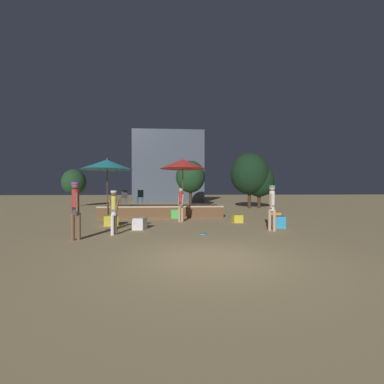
# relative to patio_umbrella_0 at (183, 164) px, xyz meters

# --- Properties ---
(ground_plane) EXTENTS (120.00, 120.00, 0.00)m
(ground_plane) POSITION_rel_patio_umbrella_0_xyz_m (0.32, -8.33, -3.06)
(ground_plane) COLOR tan
(wooden_deck) EXTENTS (7.11, 2.87, 0.69)m
(wooden_deck) POSITION_rel_patio_umbrella_0_xyz_m (-1.22, 1.44, -2.75)
(wooden_deck) COLOR brown
(wooden_deck) RESTS_ON ground
(patio_umbrella_0) EXTENTS (2.57, 2.57, 3.41)m
(patio_umbrella_0) POSITION_rel_patio_umbrella_0_xyz_m (0.00, 0.00, 0.00)
(patio_umbrella_0) COLOR brown
(patio_umbrella_0) RESTS_ON ground
(patio_umbrella_1) EXTENTS (2.79, 2.79, 3.34)m
(patio_umbrella_1) POSITION_rel_patio_umbrella_0_xyz_m (-4.15, -0.10, -0.07)
(patio_umbrella_1) COLOR brown
(patio_umbrella_1) RESTS_ON ground
(cube_seat_0) EXTENTS (0.48, 0.48, 0.38)m
(cube_seat_0) POSITION_rel_patio_umbrella_0_xyz_m (2.63, -1.99, -2.86)
(cube_seat_0) COLOR yellow
(cube_seat_0) RESTS_ON ground
(cube_seat_1) EXTENTS (0.65, 0.65, 0.50)m
(cube_seat_1) POSITION_rel_patio_umbrella_0_xyz_m (3.94, -3.70, -2.81)
(cube_seat_1) COLOR #2D9EDB
(cube_seat_1) RESTS_ON ground
(cube_seat_2) EXTENTS (0.72, 0.72, 0.45)m
(cube_seat_2) POSITION_rel_patio_umbrella_0_xyz_m (-3.37, -2.53, -2.83)
(cube_seat_2) COLOR yellow
(cube_seat_2) RESTS_ON ground
(cube_seat_3) EXTENTS (0.59, 0.59, 0.48)m
(cube_seat_3) POSITION_rel_patio_umbrella_0_xyz_m (-1.93, -3.79, -2.82)
(cube_seat_3) COLOR white
(cube_seat_3) RESTS_ON ground
(cube_seat_4) EXTENTS (0.76, 0.76, 0.40)m
(cube_seat_4) POSITION_rel_patio_umbrella_0_xyz_m (5.02, -0.87, -2.86)
(cube_seat_4) COLOR orange
(cube_seat_4) RESTS_ON ground
(cube_seat_5) EXTENTS (0.74, 0.74, 0.48)m
(cube_seat_5) POSITION_rel_patio_umbrella_0_xyz_m (-0.32, 0.24, -2.81)
(cube_seat_5) COLOR #4CC651
(cube_seat_5) RESTS_ON ground
(person_0) EXTENTS (0.32, 0.44, 1.71)m
(person_0) POSITION_rel_patio_umbrella_0_xyz_m (-0.16, -1.57, -2.13)
(person_0) COLOR tan
(person_0) RESTS_ON ground
(person_1) EXTENTS (0.32, 0.45, 1.82)m
(person_1) POSITION_rel_patio_umbrella_0_xyz_m (3.36, -4.56, -2.01)
(person_1) COLOR tan
(person_1) RESTS_ON ground
(person_2) EXTENTS (0.35, 0.48, 1.90)m
(person_2) POSITION_rel_patio_umbrella_0_xyz_m (-3.73, -5.84, -1.95)
(person_2) COLOR brown
(person_2) RESTS_ON ground
(person_3) EXTENTS (0.48, 0.32, 1.61)m
(person_3) POSITION_rel_patio_umbrella_0_xyz_m (-2.70, -4.97, -2.17)
(person_3) COLOR white
(person_3) RESTS_ON ground
(bistro_chair_0) EXTENTS (0.43, 0.43, 0.90)m
(bistro_chair_0) POSITION_rel_patio_umbrella_0_xyz_m (-2.62, 1.99, -1.82)
(bistro_chair_0) COLOR #1E4C47
(bistro_chair_0) RESTS_ON wooden_deck
(bistro_chair_1) EXTENTS (0.47, 0.47, 0.90)m
(bistro_chair_1) POSITION_rel_patio_umbrella_0_xyz_m (-3.45, 1.06, -1.82)
(bistro_chair_1) COLOR #47474C
(bistro_chair_1) RESTS_ON wooden_deck
(frisbee_disc) EXTENTS (0.25, 0.25, 0.03)m
(frisbee_disc) POSITION_rel_patio_umbrella_0_xyz_m (0.55, -5.12, -3.04)
(frisbee_disc) COLOR #33B2D8
(frisbee_disc) RESTS_ON ground
(background_tree_0) EXTENTS (3.20, 3.20, 4.70)m
(background_tree_0) POSITION_rel_patio_umbrella_0_xyz_m (5.91, 6.85, -0.12)
(background_tree_0) COLOR #3D2B1C
(background_tree_0) RESTS_ON ground
(background_tree_1) EXTENTS (2.17, 2.17, 3.47)m
(background_tree_1) POSITION_rel_patio_umbrella_0_xyz_m (-9.73, 10.15, -0.79)
(background_tree_1) COLOR #3D2B1C
(background_tree_1) RESTS_ON ground
(background_tree_2) EXTENTS (2.71, 2.71, 4.26)m
(background_tree_2) POSITION_rel_patio_umbrella_0_xyz_m (1.08, 9.41, -0.29)
(background_tree_2) COLOR #3D2B1C
(background_tree_2) RESTS_ON ground
(background_tree_3) EXTENTS (2.51, 2.51, 3.73)m
(background_tree_3) POSITION_rel_patio_umbrella_0_xyz_m (6.80, 6.99, -0.72)
(background_tree_3) COLOR #3D2B1C
(background_tree_3) RESTS_ON ground
(distant_building) EXTENTS (8.43, 3.17, 8.59)m
(distant_building) POSITION_rel_patio_umbrella_0_xyz_m (-1.06, 17.09, 1.24)
(distant_building) COLOR #4C5666
(distant_building) RESTS_ON ground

